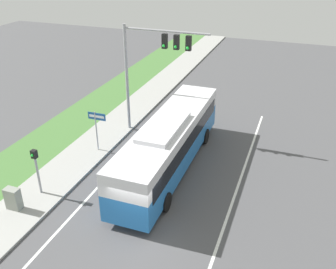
{
  "coord_description": "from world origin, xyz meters",
  "views": [
    {
      "loc": [
        5.83,
        -12.05,
        12.03
      ],
      "look_at": [
        -1.04,
        6.63,
        1.67
      ],
      "focal_mm": 40.0,
      "sensor_mm": 36.0,
      "label": 1
    }
  ],
  "objects_px": {
    "street_sign": "(97,124)",
    "bus": "(170,141)",
    "signal_gantry": "(152,58)",
    "pedestrian_signal": "(36,164)",
    "utility_cabinet": "(13,199)"
  },
  "relations": [
    {
      "from": "signal_gantry",
      "to": "pedestrian_signal",
      "type": "distance_m",
      "value": 9.78
    },
    {
      "from": "bus",
      "to": "pedestrian_signal",
      "type": "relative_size",
      "value": 4.49
    },
    {
      "from": "bus",
      "to": "signal_gantry",
      "type": "distance_m",
      "value": 5.9
    },
    {
      "from": "pedestrian_signal",
      "to": "utility_cabinet",
      "type": "height_order",
      "value": "pedestrian_signal"
    },
    {
      "from": "street_sign",
      "to": "bus",
      "type": "bearing_deg",
      "value": -3.79
    },
    {
      "from": "bus",
      "to": "utility_cabinet",
      "type": "height_order",
      "value": "bus"
    },
    {
      "from": "utility_cabinet",
      "to": "pedestrian_signal",
      "type": "bearing_deg",
      "value": 76.11
    },
    {
      "from": "signal_gantry",
      "to": "street_sign",
      "type": "height_order",
      "value": "signal_gantry"
    },
    {
      "from": "signal_gantry",
      "to": "street_sign",
      "type": "xyz_separation_m",
      "value": [
        -2.27,
        -3.58,
        -3.43
      ]
    },
    {
      "from": "bus",
      "to": "pedestrian_signal",
      "type": "bearing_deg",
      "value": -139.35
    },
    {
      "from": "utility_cabinet",
      "to": "signal_gantry",
      "type": "bearing_deg",
      "value": 72.24
    },
    {
      "from": "bus",
      "to": "utility_cabinet",
      "type": "distance_m",
      "value": 8.74
    },
    {
      "from": "bus",
      "to": "pedestrian_signal",
      "type": "distance_m",
      "value": 7.31
    },
    {
      "from": "bus",
      "to": "street_sign",
      "type": "height_order",
      "value": "bus"
    },
    {
      "from": "bus",
      "to": "utility_cabinet",
      "type": "relative_size",
      "value": 10.42
    }
  ]
}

